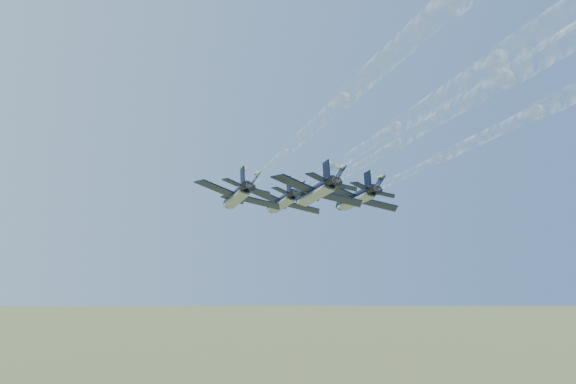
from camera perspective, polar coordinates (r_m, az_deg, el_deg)
jet_lead at (r=118.78m, az=-0.58°, el=-0.89°), size 13.48×19.04×5.59m
jet_left at (r=105.25m, az=-4.57°, el=-0.36°), size 13.48×19.04×5.59m
jet_right at (r=110.76m, az=6.01°, el=-0.57°), size 13.48×19.04×5.59m
jet_slot at (r=97.55m, az=2.42°, el=-0.01°), size 13.48×19.04×5.59m
smoke_trail_lead at (r=62.24m, az=13.83°, el=2.94°), size 30.74×76.29×2.95m
smoke_trail_left at (r=47.33m, az=9.37°, el=5.30°), size 30.74×76.29×2.95m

